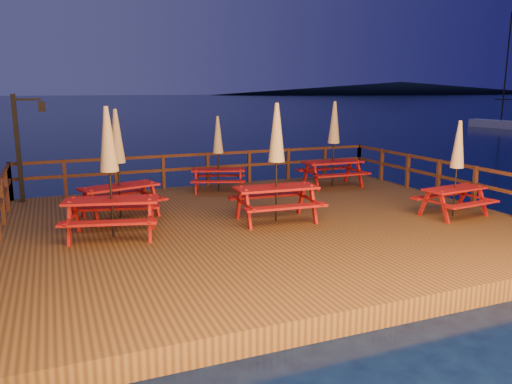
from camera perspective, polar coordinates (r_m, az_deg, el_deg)
ground at (r=12.20m, az=1.20°, el=-5.16°), size 500.00×500.00×0.00m
deck at (r=12.14m, az=1.20°, el=-4.26°), size 12.00×10.00×0.40m
deck_piles at (r=12.29m, az=1.19°, el=-6.50°), size 11.44×9.44×1.40m
railing at (r=13.53m, az=-1.78°, el=1.61°), size 11.80×9.75×1.10m
lamp_post at (r=15.32m, az=-25.06°, el=5.60°), size 0.85×0.18×3.00m
headland_right at (r=306.44m, az=16.27°, el=11.34°), size 230.40×86.40×7.00m
sailboat at (r=50.17m, az=26.58°, el=6.90°), size 1.91×6.95×10.20m
picnic_table_0 at (r=11.82m, az=2.35°, el=3.56°), size 2.07×1.74×2.82m
picnic_table_1 at (r=15.41m, az=-4.35°, el=4.50°), size 1.98×1.81×2.33m
picnic_table_2 at (r=12.63m, az=-15.51°, el=3.31°), size 2.23×2.00×2.67m
picnic_table_3 at (r=10.95m, az=-16.39°, el=2.36°), size 2.29×2.03×2.80m
picnic_table_4 at (r=13.30m, az=21.95°, el=2.65°), size 1.82×1.56×2.39m
picnic_table_5 at (r=16.35m, az=8.86°, el=5.59°), size 1.96×1.62×2.75m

